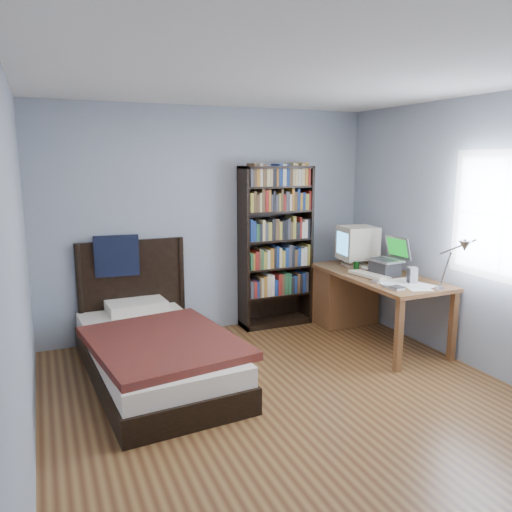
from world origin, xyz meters
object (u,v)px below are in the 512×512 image
(crt_monitor, at_px, (356,243))
(bed, at_px, (152,347))
(keyboard, at_px, (369,275))
(speaker, at_px, (412,275))
(desk_lamp, at_px, (461,251))
(bookshelf, at_px, (276,247))
(soda_can, at_px, (356,266))
(laptop, at_px, (386,265))
(desk, at_px, (352,292))

(crt_monitor, distance_m, bed, 2.58)
(keyboard, distance_m, speaker, 0.46)
(crt_monitor, relative_size, desk_lamp, 0.86)
(crt_monitor, bearing_deg, bookshelf, 151.61)
(speaker, bearing_deg, soda_can, 121.49)
(desk_lamp, xyz_separation_m, bookshelf, (-0.79, 1.99, -0.23))
(soda_can, bearing_deg, speaker, -74.97)
(desk_lamp, distance_m, speaker, 0.72)
(soda_can, bearing_deg, laptop, -58.52)
(desk, height_order, laptop, laptop)
(desk_lamp, height_order, keyboard, desk_lamp)
(desk, bearing_deg, laptop, -84.45)
(speaker, relative_size, bed, 0.07)
(bookshelf, bearing_deg, crt_monitor, -28.39)
(laptop, height_order, bookshelf, bookshelf)
(crt_monitor, bearing_deg, soda_can, -123.33)
(crt_monitor, xyz_separation_m, speaker, (0.02, -0.93, -0.18))
(laptop, relative_size, keyboard, 0.90)
(bookshelf, bearing_deg, soda_can, -46.33)
(laptop, distance_m, bookshelf, 1.28)
(speaker, bearing_deg, desk_lamp, -77.27)
(desk, height_order, crt_monitor, crt_monitor)
(speaker, bearing_deg, keyboard, 133.19)
(crt_monitor, xyz_separation_m, desk_lamp, (-0.02, -1.55, 0.17))
(soda_can, bearing_deg, bed, -176.81)
(desk, height_order, desk_lamp, desk_lamp)
(desk, bearing_deg, soda_can, -117.97)
(keyboard, relative_size, bookshelf, 0.24)
(desk, xyz_separation_m, desk_lamp, (0.02, -1.55, 0.75))
(crt_monitor, xyz_separation_m, laptop, (0.02, -0.53, -0.15))
(desk_lamp, xyz_separation_m, soda_can, (-0.14, 1.31, -0.38))
(bookshelf, bearing_deg, desk, -29.98)
(laptop, relative_size, bed, 0.19)
(crt_monitor, xyz_separation_m, soda_can, (-0.16, -0.24, -0.21))
(crt_monitor, distance_m, bookshelf, 0.93)
(soda_can, xyz_separation_m, bed, (-2.29, -0.13, -0.53))
(laptop, xyz_separation_m, bookshelf, (-0.83, 0.97, 0.09))
(crt_monitor, xyz_separation_m, bookshelf, (-0.81, 0.44, -0.06))
(bookshelf, xyz_separation_m, bed, (-1.64, -0.81, -0.68))
(keyboard, distance_m, bed, 2.32)
(desk_lamp, bearing_deg, desk, 90.65)
(crt_monitor, distance_m, laptop, 0.55)
(keyboard, bearing_deg, crt_monitor, 61.34)
(crt_monitor, height_order, bed, crt_monitor)
(laptop, xyz_separation_m, speaker, (0.01, -0.40, -0.03))
(speaker, distance_m, soda_can, 0.71)
(keyboard, height_order, bookshelf, bookshelf)
(bookshelf, bearing_deg, speaker, -58.54)
(desk, bearing_deg, desk_lamp, -89.35)
(desk, distance_m, desk_lamp, 1.72)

